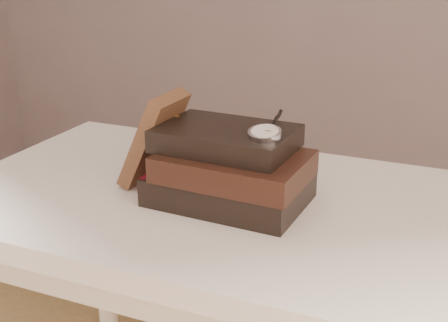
% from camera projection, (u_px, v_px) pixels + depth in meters
% --- Properties ---
extents(table, '(1.00, 0.60, 0.75)m').
position_uv_depth(table, '(219.00, 239.00, 1.12)').
color(table, white).
rests_on(table, ground).
extents(book_stack, '(0.28, 0.20, 0.13)m').
position_uv_depth(book_stack, '(230.00, 169.00, 1.04)').
color(book_stack, black).
rests_on(book_stack, table).
extents(journal, '(0.11, 0.12, 0.18)m').
position_uv_depth(journal, '(154.00, 139.00, 1.11)').
color(journal, '#412719').
rests_on(journal, table).
extents(pocket_watch, '(0.06, 0.16, 0.02)m').
position_uv_depth(pocket_watch, '(266.00, 132.00, 0.97)').
color(pocket_watch, silver).
rests_on(pocket_watch, book_stack).
extents(eyeglasses, '(0.12, 0.13, 0.05)m').
position_uv_depth(eyeglasses, '(206.00, 139.00, 1.15)').
color(eyeglasses, silver).
rests_on(eyeglasses, book_stack).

